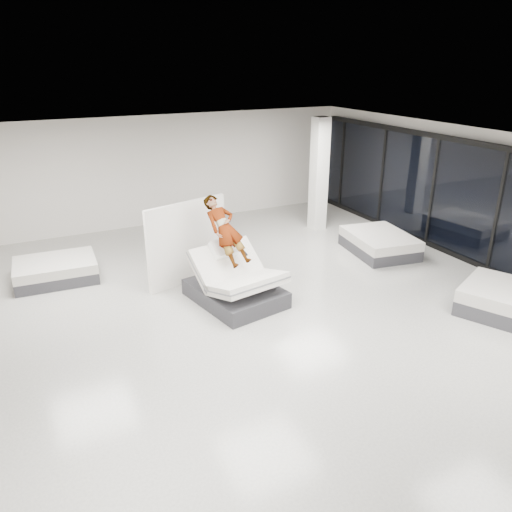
{
  "coord_description": "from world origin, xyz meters",
  "views": [
    {
      "loc": [
        -3.83,
        -7.29,
        4.71
      ],
      "look_at": [
        0.28,
        1.03,
        1.0
      ],
      "focal_mm": 35.0,
      "sensor_mm": 36.0,
      "label": 1
    }
  ],
  "objects_px": {
    "divider_panel": "(187,242)",
    "flat_bed_left_far": "(56,270)",
    "remote": "(245,253)",
    "flat_bed_right_far": "(379,243)",
    "hero_bed": "(236,285)",
    "person": "(226,242)",
    "column": "(319,175)"
  },
  "relations": [
    {
      "from": "column",
      "to": "hero_bed",
      "type": "bearing_deg",
      "value": -141.14
    },
    {
      "from": "hero_bed",
      "to": "flat_bed_left_far",
      "type": "distance_m",
      "value": 4.24
    },
    {
      "from": "person",
      "to": "column",
      "type": "height_order",
      "value": "column"
    },
    {
      "from": "hero_bed",
      "to": "remote",
      "type": "xyz_separation_m",
      "value": [
        0.22,
        0.01,
        0.65
      ]
    },
    {
      "from": "hero_bed",
      "to": "flat_bed_left_far",
      "type": "height_order",
      "value": "hero_bed"
    },
    {
      "from": "remote",
      "to": "divider_panel",
      "type": "xyz_separation_m",
      "value": [
        -0.75,
        1.38,
        -0.1
      ]
    },
    {
      "from": "divider_panel",
      "to": "column",
      "type": "relative_size",
      "value": 0.63
    },
    {
      "from": "hero_bed",
      "to": "person",
      "type": "xyz_separation_m",
      "value": [
        -0.06,
        0.32,
        0.83
      ]
    },
    {
      "from": "flat_bed_left_far",
      "to": "flat_bed_right_far",
      "type": "bearing_deg",
      "value": -13.75
    },
    {
      "from": "remote",
      "to": "person",
      "type": "bearing_deg",
      "value": 122.15
    },
    {
      "from": "remote",
      "to": "column",
      "type": "distance_m",
      "value": 5.12
    },
    {
      "from": "hero_bed",
      "to": "flat_bed_right_far",
      "type": "height_order",
      "value": "hero_bed"
    },
    {
      "from": "remote",
      "to": "flat_bed_right_far",
      "type": "bearing_deg",
      "value": 1.08
    },
    {
      "from": "person",
      "to": "flat_bed_left_far",
      "type": "height_order",
      "value": "person"
    },
    {
      "from": "person",
      "to": "remote",
      "type": "bearing_deg",
      "value": -57.85
    },
    {
      "from": "person",
      "to": "remote",
      "type": "relative_size",
      "value": 11.35
    },
    {
      "from": "flat_bed_right_far",
      "to": "flat_bed_left_far",
      "type": "bearing_deg",
      "value": 166.25
    },
    {
      "from": "remote",
      "to": "flat_bed_left_far",
      "type": "bearing_deg",
      "value": 130.57
    },
    {
      "from": "person",
      "to": "column",
      "type": "relative_size",
      "value": 0.5
    },
    {
      "from": "column",
      "to": "flat_bed_right_far",
      "type": "bearing_deg",
      "value": -81.65
    },
    {
      "from": "person",
      "to": "flat_bed_right_far",
      "type": "bearing_deg",
      "value": -3.38
    },
    {
      "from": "remote",
      "to": "column",
      "type": "xyz_separation_m",
      "value": [
        3.88,
        3.29,
        0.57
      ]
    },
    {
      "from": "flat_bed_right_far",
      "to": "column",
      "type": "distance_m",
      "value": 2.78
    },
    {
      "from": "divider_panel",
      "to": "flat_bed_right_far",
      "type": "height_order",
      "value": "divider_panel"
    },
    {
      "from": "divider_panel",
      "to": "flat_bed_left_far",
      "type": "height_order",
      "value": "divider_panel"
    },
    {
      "from": "divider_panel",
      "to": "person",
      "type": "bearing_deg",
      "value": -82.74
    },
    {
      "from": "column",
      "to": "person",
      "type": "bearing_deg",
      "value": -144.32
    },
    {
      "from": "flat_bed_right_far",
      "to": "column",
      "type": "height_order",
      "value": "column"
    },
    {
      "from": "hero_bed",
      "to": "divider_panel",
      "type": "relative_size",
      "value": 1.06
    },
    {
      "from": "remote",
      "to": "divider_panel",
      "type": "height_order",
      "value": "divider_panel"
    },
    {
      "from": "flat_bed_right_far",
      "to": "flat_bed_left_far",
      "type": "xyz_separation_m",
      "value": [
        -7.66,
        1.87,
        -0.02
      ]
    },
    {
      "from": "divider_panel",
      "to": "remote",
      "type": "bearing_deg",
      "value": -77.76
    }
  ]
}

